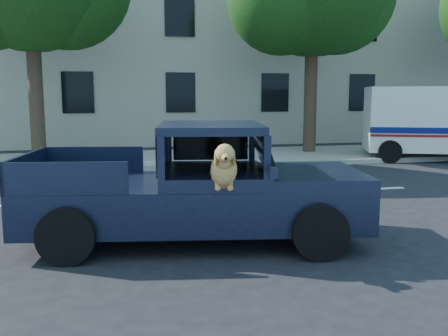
% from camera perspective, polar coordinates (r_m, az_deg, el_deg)
% --- Properties ---
extents(ground, '(120.00, 120.00, 0.00)m').
position_cam_1_polar(ground, '(7.32, 1.66, -8.72)').
color(ground, black).
rests_on(ground, ground).
extents(far_sidewalk, '(60.00, 4.00, 0.15)m').
position_cam_1_polar(far_sidewalk, '(16.20, -6.36, 1.05)').
color(far_sidewalk, gray).
rests_on(far_sidewalk, ground).
extents(lane_stripes, '(21.60, 0.14, 0.01)m').
position_cam_1_polar(lane_stripes, '(11.05, 7.40, -2.83)').
color(lane_stripes, silver).
rests_on(lane_stripes, ground).
extents(building_main, '(26.00, 6.00, 9.00)m').
position_cam_1_polar(building_main, '(23.86, -1.14, 14.14)').
color(building_main, '#BAAF99').
rests_on(building_main, ground).
extents(pickup_truck, '(5.10, 2.86, 1.74)m').
position_cam_1_polar(pickup_truck, '(7.35, -3.96, -3.92)').
color(pickup_truck, black).
rests_on(pickup_truck, ground).
extents(mail_truck, '(4.77, 3.46, 2.38)m').
position_cam_1_polar(mail_truck, '(17.64, 22.62, 4.21)').
color(mail_truck, silver).
rests_on(mail_truck, ground).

